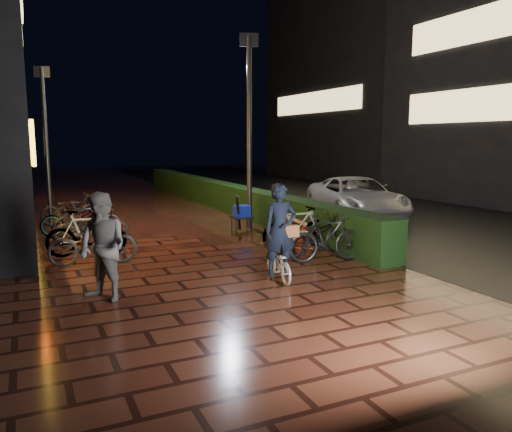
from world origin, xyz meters
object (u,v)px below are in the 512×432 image
traffic_barrier (294,231)px  cart_assembly (241,213)px  cyclist (279,245)px  bystander_person (102,247)px  van (356,198)px

traffic_barrier → cart_assembly: (-0.65, 1.96, 0.25)m
cyclist → traffic_barrier: size_ratio=1.15×
cyclist → cart_assembly: (1.30, 4.87, -0.11)m
traffic_barrier → cart_assembly: cart_assembly is taller
bystander_person → cart_assembly: size_ratio=1.62×
bystander_person → van: 10.72m
cyclist → cart_assembly: 5.04m
traffic_barrier → van: bearing=35.3°
van → cart_assembly: (-4.65, -0.87, -0.12)m
van → cart_assembly: bearing=-154.6°
cart_assembly → cyclist: bearing=-104.9°
cyclist → traffic_barrier: bearing=56.1°
traffic_barrier → bystander_person: bearing=-152.0°
traffic_barrier → cart_assembly: bearing=108.4°
bystander_person → traffic_barrier: bystander_person is taller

